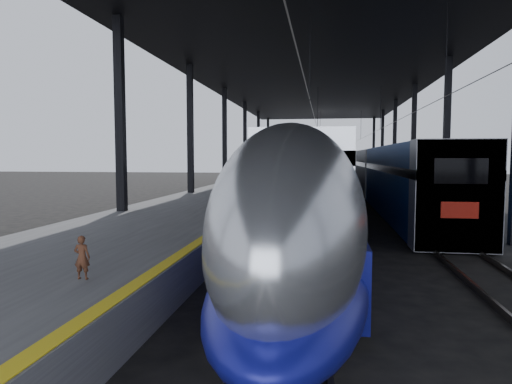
# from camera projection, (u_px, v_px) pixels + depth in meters

# --- Properties ---
(ground) EXTENTS (160.00, 160.00, 0.00)m
(ground) POSITION_uv_depth(u_px,v_px,m) (234.00, 268.00, 13.46)
(ground) COLOR black
(ground) RESTS_ON ground
(platform) EXTENTS (6.00, 80.00, 1.00)m
(platform) POSITION_uv_depth(u_px,v_px,m) (241.00, 194.00, 33.66)
(platform) COLOR #4C4C4F
(platform) RESTS_ON ground
(yellow_strip) EXTENTS (0.30, 80.00, 0.01)m
(yellow_strip) POSITION_uv_depth(u_px,v_px,m) (278.00, 188.00, 33.20)
(yellow_strip) COLOR yellow
(yellow_strip) RESTS_ON platform
(rails) EXTENTS (6.52, 80.00, 0.16)m
(rails) POSITION_uv_depth(u_px,v_px,m) (351.00, 202.00, 32.50)
(rails) COLOR slate
(rails) RESTS_ON ground
(canopy) EXTENTS (18.00, 75.00, 9.47)m
(canopy) POSITION_uv_depth(u_px,v_px,m) (316.00, 74.00, 32.19)
(canopy) COLOR black
(canopy) RESTS_ON ground
(tgv_train) EXTENTS (2.81, 65.20, 4.03)m
(tgv_train) POSITION_uv_depth(u_px,v_px,m) (317.00, 175.00, 35.78)
(tgv_train) COLOR #A9ABB0
(tgv_train) RESTS_ON ground
(second_train) EXTENTS (2.81, 56.05, 3.87)m
(second_train) POSITION_uv_depth(u_px,v_px,m) (373.00, 171.00, 41.84)
(second_train) COLOR navy
(second_train) RESTS_ON ground
(child) EXTENTS (0.31, 0.22, 0.82)m
(child) POSITION_uv_depth(u_px,v_px,m) (82.00, 257.00, 8.44)
(child) COLOR #4F2B1A
(child) RESTS_ON platform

